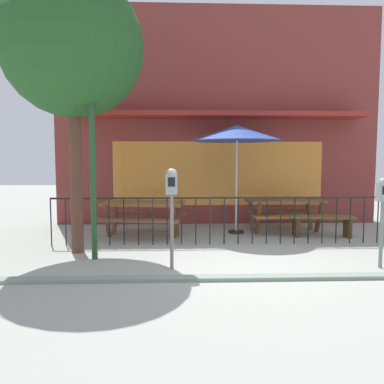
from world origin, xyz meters
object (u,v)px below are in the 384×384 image
object	(u,v)px
street_lamp	(92,114)
picnic_table_left	(143,209)
picnic_table_right	(285,206)
parking_meter_near	(383,198)
patio_bench	(322,221)
patio_umbrella	(237,134)
parking_meter_far	(172,192)
street_tree	(72,47)

from	to	relation	value
street_lamp	picnic_table_left	bearing A→B (deg)	70.93
picnic_table_right	parking_meter_near	xyz separation A→B (m)	(0.66, -3.05, 0.50)
patio_bench	picnic_table_left	bearing A→B (deg)	176.33
patio_umbrella	street_lamp	world-z (taller)	street_lamp
picnic_table_left	patio_bench	bearing A→B (deg)	-3.67
picnic_table_right	parking_meter_near	distance (m)	3.16
picnic_table_right	patio_umbrella	distance (m)	2.08
parking_meter_near	street_lamp	distance (m)	4.90
picnic_table_right	patio_bench	world-z (taller)	picnic_table_right
street_lamp	patio_bench	bearing A→B (deg)	19.79
parking_meter_near	parking_meter_far	size ratio (longest dim) A/B	0.91
street_tree	picnic_table_left	bearing A→B (deg)	52.96
picnic_table_left	street_lamp	distance (m)	2.76
patio_umbrella	street_lamp	xyz separation A→B (m)	(-2.81, -2.21, 0.16)
parking_meter_near	picnic_table_left	bearing A→B (deg)	146.49
picnic_table_left	picnic_table_right	bearing A→B (deg)	6.98
parking_meter_near	parking_meter_far	world-z (taller)	parking_meter_far
patio_umbrella	parking_meter_far	world-z (taller)	patio_umbrella
patio_bench	street_tree	xyz separation A→B (m)	(-5.06, -1.18, 3.36)
patio_bench	street_tree	size ratio (longest dim) A/B	0.29
patio_umbrella	patio_bench	bearing A→B (deg)	-16.58
picnic_table_left	patio_umbrella	world-z (taller)	patio_umbrella
street_tree	street_lamp	distance (m)	1.39
parking_meter_near	street_tree	distance (m)	5.83
patio_umbrella	street_lamp	bearing A→B (deg)	-141.76
patio_bench	street_tree	distance (m)	6.18
parking_meter_near	patio_bench	bearing A→B (deg)	90.40
parking_meter_far	street_lamp	bearing A→B (deg)	154.48
picnic_table_left	street_lamp	bearing A→B (deg)	-109.07
picnic_table_right	street_tree	world-z (taller)	street_tree
picnic_table_left	parking_meter_far	world-z (taller)	parking_meter_far
picnic_table_right	patio_bench	size ratio (longest dim) A/B	1.34
patio_bench	street_tree	bearing A→B (deg)	-166.84
patio_bench	parking_meter_near	size ratio (longest dim) A/B	0.99
picnic_table_left	patio_umbrella	size ratio (longest dim) A/B	0.79
patio_umbrella	picnic_table_left	bearing A→B (deg)	-172.30
picnic_table_left	picnic_table_right	world-z (taller)	same
picnic_table_left	patio_bench	size ratio (longest dim) A/B	1.38
street_tree	street_lamp	xyz separation A→B (m)	(0.42, -0.49, -1.24)
picnic_table_left	patio_bench	world-z (taller)	picnic_table_left
picnic_table_left	parking_meter_far	size ratio (longest dim) A/B	1.25
patio_bench	street_lamp	world-z (taller)	street_lamp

